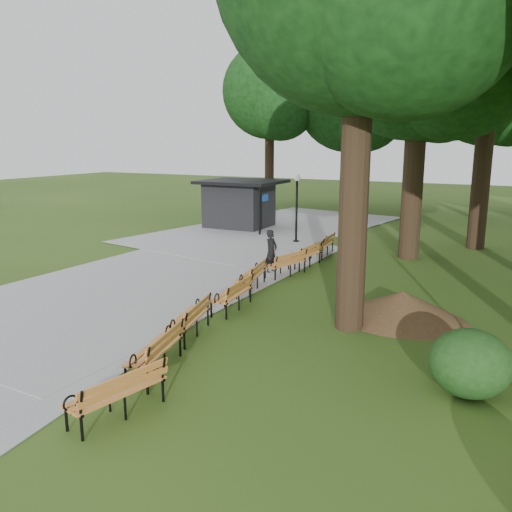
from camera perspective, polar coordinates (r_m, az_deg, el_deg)
The scene contains 17 objects.
ground at distance 13.96m, azimuth -5.09°, elevation -6.89°, with size 100.00×100.00×0.00m, color #2D4D16.
path at distance 18.53m, azimuth -10.62°, elevation -2.11°, with size 12.00×38.00×0.06m, color #939396.
person at distance 18.58m, azimuth 1.66°, elevation 0.49°, with size 0.56×0.37×1.55m, color black.
kiosk at distance 28.49m, azimuth -1.85°, elevation 5.68°, with size 4.09×3.55×2.56m, color black, non-canonical shape.
lamp_post at distance 24.07m, azimuth 4.45°, elevation 6.77°, with size 0.32×0.32×3.15m.
dirt_mound at distance 14.32m, azimuth 15.57°, elevation -5.18°, with size 2.87×2.87×0.78m, color #47301C.
bench_0 at distance 9.49m, azimuth -14.87°, elevation -14.04°, with size 1.90×0.64×0.88m, color #CC742F, non-canonical shape.
bench_1 at distance 11.02m, azimuth -10.96°, elevation -10.02°, with size 1.90×0.64×0.88m, color #CC742F, non-canonical shape.
bench_2 at distance 12.78m, azimuth -7.38°, elevation -6.71°, with size 1.90×0.64×0.88m, color #CC742F, non-canonical shape.
bench_3 at distance 14.62m, azimuth -2.66°, elevation -4.16°, with size 1.90×0.64×0.88m, color #CC742F, non-canonical shape.
bench_4 at distance 16.56m, azimuth -0.60°, elevation -2.17°, with size 1.90×0.64×0.88m, color #CC742F, non-canonical shape.
bench_5 at distance 18.25m, azimuth 3.21°, elevation -0.81°, with size 1.90×0.64×0.88m, color #CC742F, non-canonical shape.
bench_6 at distance 19.64m, azimuth 5.30°, elevation 0.10°, with size 1.90×0.64×0.88m, color #CC742F, non-canonical shape.
bench_7 at distance 21.57m, azimuth 7.19°, elevation 1.16°, with size 1.90×0.64×0.88m, color #CC742F, non-canonical shape.
lawn_tree_2 at distance 21.85m, azimuth 17.57°, elevation 22.16°, with size 8.01×8.01×12.56m.
lawn_tree_4 at distance 25.02m, azimuth 24.54°, elevation 22.46°, with size 7.27×7.27×13.13m.
shrub_0 at distance 10.79m, azimuth 21.89°, elevation -13.78°, with size 1.48×1.48×1.26m, color #193D14.
Camera 1 is at (7.11, -11.10, 4.59)m, focal length 36.93 mm.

